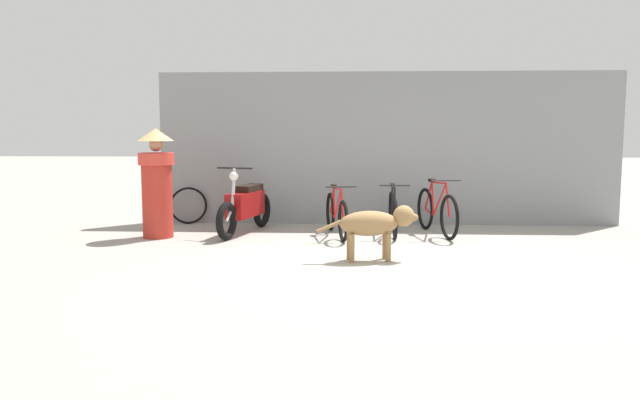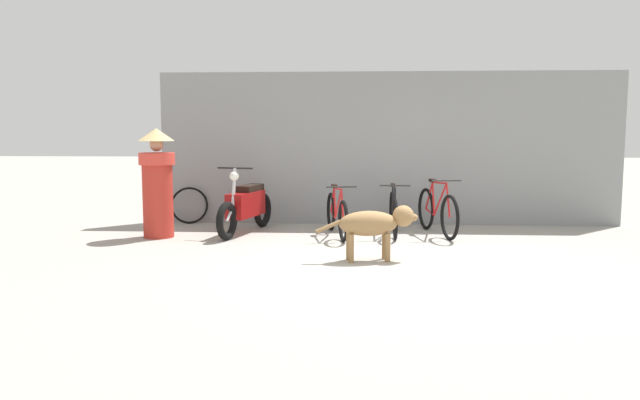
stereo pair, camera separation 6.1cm
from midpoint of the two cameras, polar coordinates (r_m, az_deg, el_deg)
ground_plane at (r=7.79m, az=7.11°, el=-5.73°), size 60.00×60.00×0.00m
shop_wall_back at (r=10.89m, az=5.99°, el=4.70°), size 7.91×0.20×2.62m
bicycle_0 at (r=9.63m, az=1.33°, el=-1.34°), size 0.51×1.68×0.81m
bicycle_1 at (r=9.84m, az=6.50°, el=-1.18°), size 0.46×1.67×0.81m
bicycle_2 at (r=9.92m, az=10.44°, el=-1.04°), size 0.53×1.69×0.89m
motorcycle at (r=9.93m, az=-7.02°, el=-0.61°), size 0.67×1.87×1.07m
stray_dog at (r=7.81m, az=4.90°, el=-2.15°), size 1.29×0.45×0.69m
person_in_robes at (r=9.76m, az=-14.87°, el=1.72°), size 0.75×0.75×1.66m
spare_tire_left at (r=11.09m, az=-12.09°, el=-0.50°), size 0.62×0.25×0.64m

